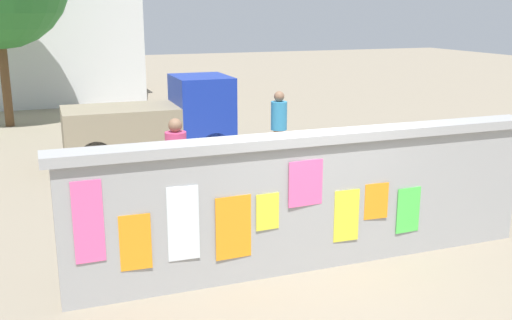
# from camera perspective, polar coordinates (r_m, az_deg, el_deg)

# --- Properties ---
(ground) EXTENTS (60.00, 60.00, 0.00)m
(ground) POSITION_cam_1_polar(r_m,az_deg,el_deg) (15.18, -7.85, 1.74)
(ground) COLOR gray
(poster_wall) EXTENTS (6.50, 0.42, 1.78)m
(poster_wall) POSITION_cam_1_polar(r_m,az_deg,el_deg) (7.59, 5.53, -3.80)
(poster_wall) COLOR #9B9B9B
(poster_wall) RESTS_ON ground
(auto_rickshaw_truck) EXTENTS (3.62, 1.54, 1.85)m
(auto_rickshaw_truck) POSITION_cam_1_polar(r_m,az_deg,el_deg) (13.14, -9.45, 3.73)
(auto_rickshaw_truck) COLOR black
(auto_rickshaw_truck) RESTS_ON ground
(motorcycle) EXTENTS (1.90, 0.56, 0.87)m
(motorcycle) POSITION_cam_1_polar(r_m,az_deg,el_deg) (11.18, 9.28, -0.40)
(motorcycle) COLOR black
(motorcycle) RESTS_ON ground
(bicycle_near) EXTENTS (1.71, 0.44, 0.95)m
(bicycle_near) POSITION_cam_1_polar(r_m,az_deg,el_deg) (8.69, -0.69, -5.22)
(bicycle_near) COLOR black
(bicycle_near) RESTS_ON ground
(person_walking) EXTENTS (0.35, 0.35, 1.62)m
(person_walking) POSITION_cam_1_polar(r_m,az_deg,el_deg) (9.47, -7.70, 0.24)
(person_walking) COLOR #3F994C
(person_walking) RESTS_ON ground
(person_bystander) EXTENTS (0.40, 0.40, 1.62)m
(person_bystander) POSITION_cam_1_polar(r_m,az_deg,el_deg) (12.50, 2.23, 3.78)
(person_bystander) COLOR #BF6626
(person_bystander) RESTS_ON ground
(building_background) EXTENTS (9.13, 7.23, 6.73)m
(building_background) POSITION_cam_1_polar(r_m,az_deg,el_deg) (24.53, -22.84, 13.50)
(building_background) COLOR silver
(building_background) RESTS_ON ground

